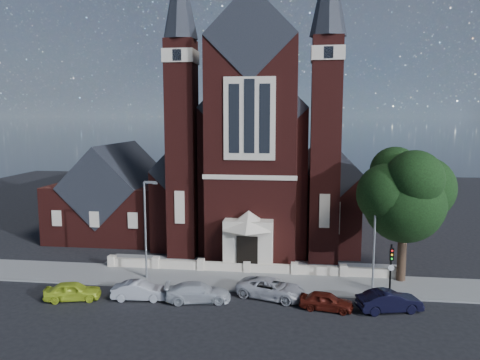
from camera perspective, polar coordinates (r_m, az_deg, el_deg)
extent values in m
plane|color=black|center=(48.57, 2.02, -8.01)|extent=(120.00, 120.00, 0.00)
cube|color=gray|center=(38.63, 0.53, -12.21)|extent=(60.00, 5.00, 0.12)
cube|color=gray|center=(42.38, 1.19, -10.38)|extent=(26.00, 3.00, 0.14)
cube|color=beige|center=(40.50, 0.87, -11.25)|extent=(24.00, 0.40, 0.90)
cube|color=#441512|center=(57.05, 3.00, 1.51)|extent=(10.00, 30.00, 14.00)
cube|color=black|center=(56.72, 3.05, 8.56)|extent=(10.00, 30.20, 10.00)
cube|color=#441512|center=(57.53, -4.57, -1.47)|extent=(5.00, 26.00, 8.00)
cube|color=#441512|center=(56.39, 10.52, -1.76)|extent=(5.00, 26.00, 8.00)
cube|color=black|center=(57.03, -4.61, 2.50)|extent=(5.01, 26.20, 5.01)
cube|color=black|center=(55.88, 10.62, 2.29)|extent=(5.01, 26.20, 5.01)
cube|color=#441512|center=(41.40, 1.38, 3.33)|extent=(8.00, 3.00, 20.00)
cube|color=black|center=(41.84, 1.42, 17.12)|extent=(8.00, 3.20, 8.00)
cube|color=beige|center=(39.74, 1.15, 7.48)|extent=(4.40, 0.15, 7.00)
cube|color=black|center=(39.67, 1.14, 7.77)|extent=(0.90, 0.08, 6.20)
cube|color=beige|center=(40.79, 1.04, -7.88)|extent=(4.20, 2.00, 4.40)
cube|color=black|center=(39.96, 0.87, -9.11)|extent=(1.80, 0.12, 3.20)
cone|color=beige|center=(40.26, 1.05, -4.86)|extent=(4.60, 4.60, 1.60)
cube|color=#441512|center=(43.54, -7.04, 3.49)|extent=(2.60, 2.60, 20.00)
cube|color=beige|center=(43.74, -7.23, 14.67)|extent=(2.80, 2.80, 1.20)
cube|color=#441512|center=(42.23, 10.34, 3.30)|extent=(2.60, 2.60, 20.00)
cube|color=beige|center=(42.44, 10.63, 14.81)|extent=(2.80, 2.80, 1.20)
cube|color=#441512|center=(54.51, -14.67, -3.28)|extent=(12.00, 12.00, 6.00)
cube|color=black|center=(54.03, -14.78, -0.15)|extent=(8.49, 12.20, 8.49)
cylinder|color=black|center=(39.89, 19.13, -8.23)|extent=(0.70, 0.70, 5.00)
sphere|color=black|center=(39.01, 19.39, -2.56)|extent=(6.40, 6.40, 6.40)
sphere|color=black|center=(37.64, 20.50, 0.11)|extent=(4.40, 4.40, 4.40)
cylinder|color=gray|center=(38.73, -11.46, -6.13)|extent=(0.16, 0.16, 8.00)
cube|color=gray|center=(37.82, -10.90, -0.27)|extent=(1.00, 0.15, 0.18)
cube|color=gray|center=(37.71, -10.32, -0.40)|extent=(0.35, 0.22, 0.12)
cylinder|color=gray|center=(37.15, 16.06, -6.87)|extent=(0.16, 0.16, 8.00)
cube|color=gray|center=(36.45, 17.07, -0.77)|extent=(1.00, 0.15, 0.18)
cube|color=gray|center=(36.53, 17.68, -0.91)|extent=(0.35, 0.22, 0.12)
cylinder|color=black|center=(36.46, 17.87, -10.50)|extent=(0.14, 0.14, 4.00)
cube|color=black|center=(35.94, 18.00, -8.61)|extent=(0.28, 0.22, 0.90)
sphere|color=red|center=(35.73, 18.06, -8.20)|extent=(0.14, 0.14, 0.14)
sphere|color=#CC8C0C|center=(35.81, 18.04, -8.66)|extent=(0.14, 0.14, 0.14)
sphere|color=#0C9919|center=(35.90, 18.02, -9.12)|extent=(0.14, 0.14, 0.14)
imported|color=#B2C828|center=(36.76, -19.71, -12.62)|extent=(4.23, 2.53, 1.35)
imported|color=#A8AAB0|center=(35.57, -12.13, -13.05)|extent=(4.09, 1.76, 1.31)
imported|color=#B8BCC0|center=(34.59, -5.15, -13.47)|extent=(4.96, 2.70, 1.36)
imported|color=silver|center=(35.19, 3.86, -13.04)|extent=(5.55, 3.72, 1.42)
imported|color=#4D140D|center=(33.65, 10.47, -14.31)|extent=(3.84, 2.05, 1.24)
imported|color=black|center=(34.38, 17.74, -13.89)|extent=(4.63, 2.61, 1.44)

